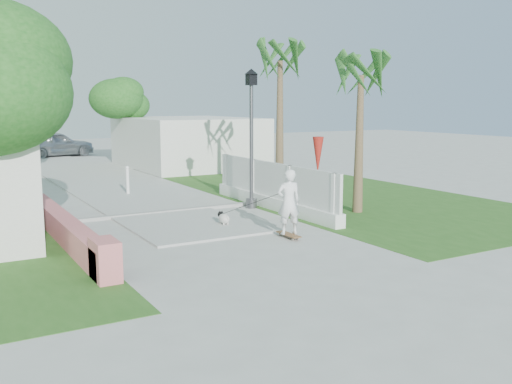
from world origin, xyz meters
TOP-DOWN VIEW (x-y plane):
  - ground at (0.00, 0.00)m, footprint 90.00×90.00m
  - path_strip at (0.00, 20.00)m, footprint 3.20×36.00m
  - curb at (0.00, 6.00)m, footprint 6.50×0.25m
  - grass_right at (7.00, 8.00)m, footprint 8.00×20.00m
  - pink_wall at (-3.30, 3.55)m, footprint 0.45×8.20m
  - lattice_fence at (3.40, 5.00)m, footprint 0.35×7.00m
  - building_right at (6.00, 18.00)m, footprint 6.00×8.00m
  - street_lamp at (2.90, 5.50)m, footprint 0.44×0.44m
  - bollard at (0.20, 10.00)m, footprint 0.14×0.14m
  - patio_umbrella at (4.80, 4.50)m, footprint 0.36×0.36m
  - tree_left_near at (-4.48, 2.98)m, footprint 3.60×3.60m
  - tree_path_left at (-2.98, 15.98)m, footprint 3.40×3.40m
  - tree_path_right at (3.22, 19.98)m, footprint 3.00×3.00m
  - palm_far at (4.60, 6.50)m, footprint 1.80×1.80m
  - palm_near at (5.40, 3.20)m, footprint 1.80×1.80m
  - skateboarder at (1.28, 2.22)m, footprint 1.12×2.71m
  - dog at (0.87, 3.47)m, footprint 0.27×0.60m
  - parked_car at (0.82, 27.08)m, footprint 5.16×3.18m

SIDE VIEW (x-z plane):
  - ground at x=0.00m, z-range 0.00..0.00m
  - grass_right at x=7.00m, z-range 0.00..0.01m
  - path_strip at x=0.00m, z-range 0.00..0.06m
  - curb at x=0.00m, z-range 0.00..0.10m
  - dog at x=0.87m, z-range 0.02..0.43m
  - pink_wall at x=-3.30m, z-range -0.09..0.71m
  - lattice_fence at x=3.40m, z-range -0.21..1.29m
  - bollard at x=0.20m, z-range 0.04..1.13m
  - skateboarder at x=1.28m, z-range -0.10..1.65m
  - parked_car at x=0.82m, z-range 0.00..1.64m
  - building_right at x=6.00m, z-range 0.00..2.60m
  - patio_umbrella at x=4.80m, z-range 0.54..2.84m
  - street_lamp at x=2.90m, z-range 0.21..4.65m
  - tree_path_right at x=3.22m, z-range 1.10..5.89m
  - tree_path_left at x=-2.98m, z-range 1.21..6.43m
  - tree_left_near at x=-4.48m, z-range 1.18..6.46m
  - palm_near at x=5.40m, z-range 1.60..6.30m
  - palm_far at x=4.60m, z-range 1.83..7.13m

